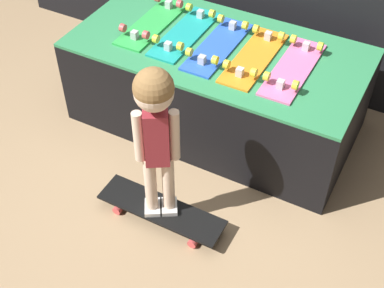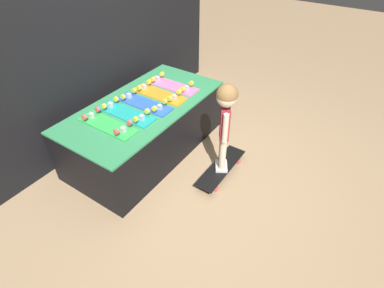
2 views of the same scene
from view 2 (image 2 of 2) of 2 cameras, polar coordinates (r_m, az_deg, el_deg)
ground_plane at (r=3.33m, az=-0.22°, el=-4.51°), size 16.00×16.00×0.00m
back_wall at (r=3.50m, az=-19.18°, el=18.62°), size 4.21×0.10×2.39m
display_rack at (r=3.43m, az=-8.72°, el=3.13°), size 1.85×0.93×0.61m
skateboard_green_on_rack at (r=3.00m, az=-15.83°, el=3.67°), size 0.20×0.65×0.09m
skateboard_teal_on_rack at (r=3.12m, az=-12.48°, el=5.83°), size 0.20×0.65×0.09m
skateboard_blue_on_rack at (r=3.25m, az=-9.12°, el=7.71°), size 0.20×0.65×0.09m
skateboard_orange_on_rack at (r=3.41m, az=-6.30°, el=9.52°), size 0.20×0.65×0.09m
skateboard_pink_on_rack at (r=3.58m, az=-3.83°, el=11.17°), size 0.20×0.65×0.09m
skateboard_on_floor at (r=3.23m, az=5.57°, el=-4.56°), size 0.76×0.20×0.09m
child at (r=2.80m, az=6.43°, el=5.90°), size 0.22×0.20×0.97m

